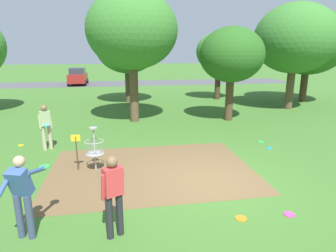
{
  "coord_description": "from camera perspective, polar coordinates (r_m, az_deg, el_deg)",
  "views": [
    {
      "loc": [
        -2.45,
        -7.12,
        3.62
      ],
      "look_at": [
        -0.78,
        2.73,
        1.0
      ],
      "focal_mm": 30.68,
      "sensor_mm": 36.0,
      "label": 1
    }
  ],
  "objects": [
    {
      "name": "ground_plane",
      "position": [
        8.35,
        8.59,
        -11.16
      ],
      "size": [
        160.0,
        160.0,
        0.0
      ],
      "primitive_type": "plane",
      "color": "#3D6B28"
    },
    {
      "name": "dirt_tee_pad",
      "position": [
        9.15,
        -3.28,
        -8.62
      ],
      "size": [
        6.27,
        4.49,
        0.01
      ],
      "primitive_type": "cube",
      "color": "brown",
      "rests_on": "ground"
    },
    {
      "name": "disc_golf_basket",
      "position": [
        9.13,
        -14.77,
        -4.11
      ],
      "size": [
        0.98,
        0.58,
        1.39
      ],
      "color": "#9E9EA3",
      "rests_on": "ground"
    },
    {
      "name": "player_foreground_watching",
      "position": [
        6.33,
        -27.03,
        -11.61
      ],
      "size": [
        0.77,
        0.97,
        1.71
      ],
      "color": "#384260",
      "rests_on": "ground"
    },
    {
      "name": "player_throwing",
      "position": [
        5.8,
        -10.81,
        -12.78
      ],
      "size": [
        0.49,
        0.45,
        1.71
      ],
      "color": "#232328",
      "rests_on": "ground"
    },
    {
      "name": "player_waiting_left",
      "position": [
        11.58,
        -23.13,
        0.25
      ],
      "size": [
        0.5,
        0.45,
        1.71
      ],
      "color": "tan",
      "rests_on": "ground"
    },
    {
      "name": "frisbee_near_basket",
      "position": [
        6.9,
        14.3,
        -17.36
      ],
      "size": [
        0.26,
        0.26,
        0.02
      ],
      "primitive_type": "cylinder",
      "color": "orange",
      "rests_on": "ground"
    },
    {
      "name": "frisbee_by_tee",
      "position": [
        11.67,
        19.48,
        -4.2
      ],
      "size": [
        0.21,
        0.21,
        0.02
      ],
      "primitive_type": "cylinder",
      "color": "#1E93DB",
      "rests_on": "ground"
    },
    {
      "name": "frisbee_far_left",
      "position": [
        7.38,
        22.92,
        -15.86
      ],
      "size": [
        0.25,
        0.25,
        0.02
      ],
      "primitive_type": "cylinder",
      "color": "#E53D99",
      "rests_on": "ground"
    },
    {
      "name": "frisbee_far_right",
      "position": [
        12.76,
        -27.18,
        -3.42
      ],
      "size": [
        0.21,
        0.21,
        0.02
      ],
      "primitive_type": "cylinder",
      "color": "gold",
      "rests_on": "ground"
    },
    {
      "name": "frisbee_scattered_b",
      "position": [
        12.38,
        17.97,
        -3.0
      ],
      "size": [
        0.25,
        0.25,
        0.02
      ],
      "primitive_type": "cylinder",
      "color": "green",
      "rests_on": "ground"
    },
    {
      "name": "tree_near_left",
      "position": [
        19.87,
        23.95,
        15.57
      ],
      "size": [
        4.96,
        4.96,
        6.47
      ],
      "color": "brown",
      "rests_on": "ground"
    },
    {
      "name": "tree_near_right",
      "position": [
        15.47,
        12.52,
        13.56
      ],
      "size": [
        3.31,
        3.31,
        4.84
      ],
      "color": "#4C3823",
      "rests_on": "ground"
    },
    {
      "name": "tree_mid_left",
      "position": [
        22.47,
        10.08,
        14.27
      ],
      "size": [
        3.39,
        3.39,
        5.01
      ],
      "color": "#422D1E",
      "rests_on": "ground"
    },
    {
      "name": "tree_mid_center",
      "position": [
        20.95,
        -8.13,
        15.37
      ],
      "size": [
        4.4,
        4.4,
        5.81
      ],
      "color": "brown",
      "rests_on": "ground"
    },
    {
      "name": "tree_mid_right",
      "position": [
        23.13,
        26.19,
        14.67
      ],
      "size": [
        5.28,
        5.28,
        6.45
      ],
      "color": "#4C3823",
      "rests_on": "ground"
    },
    {
      "name": "tree_far_center",
      "position": [
        14.99,
        -7.15,
        18.28
      ],
      "size": [
        4.51,
        4.51,
        6.53
      ],
      "color": "brown",
      "rests_on": "ground"
    },
    {
      "name": "parking_lot_strip",
      "position": [
        34.06,
        -5.5,
        8.51
      ],
      "size": [
        36.0,
        6.0,
        0.01
      ],
      "primitive_type": "cube",
      "color": "#4C4C51",
      "rests_on": "ground"
    },
    {
      "name": "parked_car_leftmost",
      "position": [
        33.68,
        -17.48,
        9.42
      ],
      "size": [
        2.07,
        4.25,
        1.84
      ],
      "color": "maroon",
      "rests_on": "ground"
    }
  ]
}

